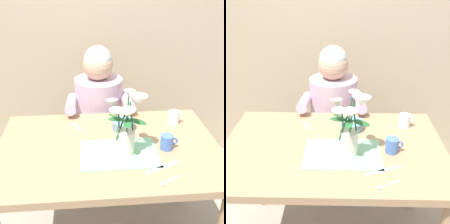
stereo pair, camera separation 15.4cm
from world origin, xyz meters
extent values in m
cube|color=tan|center=(0.00, 1.05, 1.25)|extent=(4.00, 0.10, 2.50)
cube|color=#9E7A56|center=(0.00, 0.00, 0.72)|extent=(1.20, 0.80, 0.04)
cylinder|color=#9E7A56|center=(-0.54, 0.34, 0.35)|extent=(0.06, 0.06, 0.70)
cylinder|color=#9E7A56|center=(0.54, 0.34, 0.35)|extent=(0.06, 0.06, 0.70)
cylinder|color=#4C4C56|center=(-0.02, 0.62, 0.20)|extent=(0.30, 0.30, 0.40)
cylinder|color=#BC9EB2|center=(-0.02, 0.62, 0.65)|extent=(0.34, 0.34, 0.50)
sphere|color=tan|center=(-0.02, 0.62, 1.00)|extent=(0.21, 0.21, 0.21)
sphere|color=silver|center=(-0.02, 0.62, 1.04)|extent=(0.19, 0.19, 0.19)
cylinder|color=#BC9EB2|center=(-0.21, 0.48, 0.78)|extent=(0.07, 0.33, 0.12)
cylinder|color=#BC9EB2|center=(0.17, 0.48, 0.78)|extent=(0.07, 0.33, 0.12)
cube|color=#7AB289|center=(0.05, -0.08, 0.74)|extent=(0.40, 0.28, 0.00)
cylinder|color=silver|center=(0.08, -0.08, 0.81)|extent=(0.09, 0.09, 0.14)
cylinder|color=#23602D|center=(0.11, -0.08, 0.94)|extent=(0.03, 0.04, 0.21)
cone|color=white|center=(0.14, -0.08, 1.04)|extent=(0.13, 0.13, 0.05)
sphere|color=#E5D14C|center=(0.14, -0.08, 1.05)|extent=(0.02, 0.02, 0.02)
cylinder|color=#23602D|center=(0.09, -0.05, 0.95)|extent=(0.01, 0.03, 0.22)
cone|color=silver|center=(0.10, -0.03, 1.06)|extent=(0.08, 0.08, 0.04)
sphere|color=#E5D14C|center=(0.10, -0.03, 1.06)|extent=(0.02, 0.02, 0.02)
cylinder|color=#23602D|center=(0.05, -0.04, 0.92)|extent=(0.02, 0.06, 0.16)
cone|color=white|center=(0.02, -0.01, 1.00)|extent=(0.08, 0.08, 0.05)
sphere|color=#E5D14C|center=(0.02, -0.01, 1.01)|extent=(0.02, 0.02, 0.02)
cylinder|color=#23602D|center=(0.06, -0.09, 0.91)|extent=(0.06, 0.03, 0.15)
cone|color=silver|center=(0.03, -0.10, 0.99)|extent=(0.08, 0.08, 0.04)
sphere|color=#E5D14C|center=(0.03, -0.10, 1.00)|extent=(0.02, 0.02, 0.02)
cylinder|color=#23602D|center=(0.08, -0.10, 0.92)|extent=(0.02, 0.04, 0.16)
cone|color=white|center=(0.08, -0.12, 1.00)|extent=(0.11, 0.11, 0.05)
sphere|color=#E5D14C|center=(0.08, -0.12, 1.00)|extent=(0.02, 0.02, 0.02)
ellipsoid|color=#23602D|center=(0.04, -0.04, 0.94)|extent=(0.10, 0.09, 0.03)
ellipsoid|color=#23602D|center=(0.14, -0.08, 0.93)|extent=(0.09, 0.04, 0.04)
ellipsoid|color=#23602D|center=(0.08, -0.14, 0.95)|extent=(0.04, 0.09, 0.03)
ellipsoid|color=#23602D|center=(0.03, -0.10, 0.96)|extent=(0.10, 0.07, 0.03)
cylinder|color=#6689A8|center=(0.10, 0.18, 0.77)|extent=(0.13, 0.13, 0.05)
torus|color=#6689A8|center=(0.10, 0.18, 0.79)|extent=(0.14, 0.14, 0.01)
cube|color=silver|center=(0.25, -0.21, 0.74)|extent=(0.18, 0.09, 0.00)
cylinder|color=#476BB7|center=(0.31, -0.05, 0.78)|extent=(0.07, 0.07, 0.08)
torus|color=#476BB7|center=(0.34, -0.05, 0.78)|extent=(0.04, 0.01, 0.04)
cylinder|color=silver|center=(0.42, 0.23, 0.78)|extent=(0.07, 0.07, 0.08)
torus|color=silver|center=(0.46, 0.23, 0.78)|extent=(0.04, 0.01, 0.04)
cube|color=silver|center=(0.26, -0.31, 0.74)|extent=(0.09, 0.06, 0.00)
ellipsoid|color=silver|center=(0.22, -0.33, 0.74)|extent=(0.03, 0.03, 0.01)
cube|color=silver|center=(-0.17, 0.21, 0.74)|extent=(0.06, 0.09, 0.00)
ellipsoid|color=silver|center=(-0.19, 0.26, 0.74)|extent=(0.03, 0.03, 0.01)
camera|label=1|loc=(-0.09, -1.32, 1.60)|focal=46.85mm
camera|label=2|loc=(0.06, -1.33, 1.60)|focal=46.85mm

